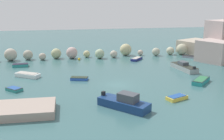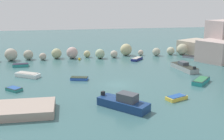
# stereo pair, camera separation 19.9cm
# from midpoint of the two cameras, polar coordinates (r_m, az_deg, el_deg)

# --- Properties ---
(cove_water) EXTENTS (160.00, 160.00, 0.00)m
(cove_water) POSITION_cam_midpoint_polar(r_m,az_deg,el_deg) (42.08, 1.41, -3.04)
(cove_water) COLOR #396264
(cove_water) RESTS_ON ground
(rock_breakwater) EXTENTS (43.50, 4.66, 2.68)m
(rock_breakwater) POSITION_cam_midpoint_polar(r_m,az_deg,el_deg) (61.48, -3.83, 3.64)
(rock_breakwater) COLOR #B2AB8B
(rock_breakwater) RESTS_ON ground
(stone_dock) EXTENTS (8.19, 5.00, 0.96)m
(stone_dock) POSITION_cam_midpoint_polar(r_m,az_deg,el_deg) (33.28, -18.63, -7.80)
(stone_dock) COLOR #A39184
(stone_dock) RESTS_ON ground
(channel_buoy) EXTENTS (0.51, 0.51, 0.51)m
(channel_buoy) POSITION_cam_midpoint_polar(r_m,az_deg,el_deg) (59.08, -6.68, 2.27)
(channel_buoy) COLOR gold
(channel_buoy) RESTS_ON cove_water
(moored_boat_0) EXTENTS (2.78, 6.66, 1.50)m
(moored_boat_0) POSITION_cam_midpoint_polar(r_m,az_deg,el_deg) (52.27, 14.81, 0.59)
(moored_boat_0) COLOR gray
(moored_boat_0) RESTS_ON cove_water
(moored_boat_1) EXTENTS (4.13, 4.14, 0.67)m
(moored_boat_1) POSITION_cam_midpoint_polar(r_m,az_deg,el_deg) (44.96, 18.06, -2.15)
(moored_boat_1) COLOR teal
(moored_boat_1) RESTS_ON cove_water
(moored_boat_2) EXTENTS (3.16, 3.36, 0.54)m
(moored_boat_2) POSITION_cam_midpoint_polar(r_m,az_deg,el_deg) (59.05, 5.25, 2.30)
(moored_boat_2) COLOR navy
(moored_boat_2) RESTS_ON cove_water
(moored_boat_3) EXTENTS (5.94, 6.08, 1.99)m
(moored_boat_3) POSITION_cam_midpoint_polar(r_m,az_deg,el_deg) (33.01, 2.65, -6.79)
(moored_boat_3) COLOR navy
(moored_boat_3) RESTS_ON cove_water
(moored_boat_4) EXTENTS (3.01, 1.60, 0.58)m
(moored_boat_4) POSITION_cam_midpoint_polar(r_m,az_deg,el_deg) (55.98, -18.28, 0.97)
(moored_boat_4) COLOR teal
(moored_boat_4) RESTS_ON cove_water
(moored_boat_5) EXTENTS (2.97, 1.86, 0.47)m
(moored_boat_5) POSITION_cam_midpoint_polar(r_m,az_deg,el_deg) (44.73, -6.66, -1.75)
(moored_boat_5) COLOR blue
(moored_boat_5) RESTS_ON cove_water
(moored_boat_7) EXTENTS (3.09, 2.27, 0.52)m
(moored_boat_7) POSITION_cam_midpoint_polar(r_m,az_deg,el_deg) (36.89, 13.36, -5.60)
(moored_boat_7) COLOR gold
(moored_boat_7) RESTS_ON cove_water
(moored_boat_8) EXTENTS (3.28, 3.14, 0.45)m
(moored_boat_8) POSITION_cam_midpoint_polar(r_m,az_deg,el_deg) (63.73, 15.93, 2.67)
(moored_boat_8) COLOR gray
(moored_boat_8) RESTS_ON cove_water
(moored_boat_9) EXTENTS (4.41, 3.63, 0.70)m
(moored_boat_9) POSITION_cam_midpoint_polar(r_m,az_deg,el_deg) (48.23, -16.94, -0.96)
(moored_boat_9) COLOR white
(moored_boat_9) RESTS_ON cove_water
(moored_boat_10) EXTENTS (2.56, 2.54, 0.47)m
(moored_boat_10) POSITION_cam_midpoint_polar(r_m,az_deg,el_deg) (41.67, -19.48, -3.72)
(moored_boat_10) COLOR teal
(moored_boat_10) RESTS_ON cove_water
(moored_boat_11) EXTENTS (2.25, 4.61, 0.67)m
(moored_boat_11) POSITION_cam_midpoint_polar(r_m,az_deg,el_deg) (33.62, -16.71, -7.69)
(moored_boat_11) COLOR navy
(moored_boat_11) RESTS_ON cove_water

